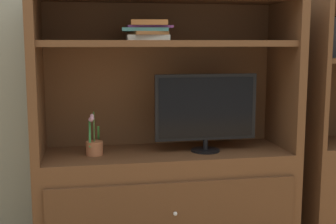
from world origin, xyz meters
TOP-DOWN VIEW (x-y plane):
  - painted_rear_wall at (0.00, 0.75)m, footprint 6.00×0.10m
  - media_console at (0.00, 0.41)m, footprint 1.56×0.54m
  - tv_monitor at (0.23, 0.35)m, footprint 0.62×0.17m
  - potted_plant at (-0.44, 0.38)m, footprint 0.10×0.12m
  - magazine_stack at (-0.11, 0.40)m, footprint 0.30×0.34m

SIDE VIEW (x-z plane):
  - media_console at x=0.00m, z-range -0.28..1.25m
  - potted_plant at x=-0.44m, z-range 0.52..0.78m
  - tv_monitor at x=0.23m, z-range 0.61..1.09m
  - magazine_stack at x=-0.11m, z-range 1.27..1.38m
  - painted_rear_wall at x=0.00m, z-range 0.00..2.80m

